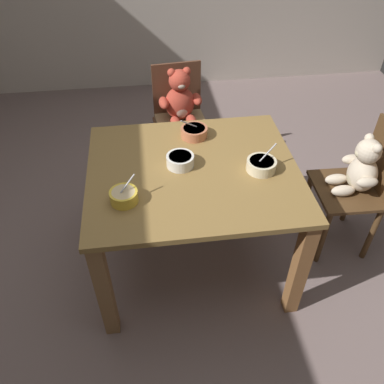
{
  "coord_description": "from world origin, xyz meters",
  "views": [
    {
      "loc": [
        -0.23,
        -1.65,
        2.06
      ],
      "look_at": [
        0.0,
        0.05,
        0.54
      ],
      "focal_mm": 37.11,
      "sensor_mm": 36.0,
      "label": 1
    }
  ],
  "objects_px": {
    "dining_table": "(193,188)",
    "porridge_bowl_terracotta_far_center": "(194,132)",
    "teddy_chair_near_right": "(359,176)",
    "porridge_bowl_yellow_near_left": "(124,196)",
    "teddy_chair_far_center": "(181,109)",
    "porridge_bowl_cream_near_right": "(261,165)",
    "porridge_bowl_white_center": "(180,160)"
  },
  "relations": [
    {
      "from": "dining_table",
      "to": "porridge_bowl_terracotta_far_center",
      "type": "distance_m",
      "value": 0.36
    },
    {
      "from": "teddy_chair_near_right",
      "to": "porridge_bowl_yellow_near_left",
      "type": "bearing_deg",
      "value": 12.27
    },
    {
      "from": "teddy_chair_far_center",
      "to": "porridge_bowl_cream_near_right",
      "type": "bearing_deg",
      "value": 13.23
    },
    {
      "from": "porridge_bowl_terracotta_far_center",
      "to": "porridge_bowl_cream_near_right",
      "type": "height_order",
      "value": "porridge_bowl_cream_near_right"
    },
    {
      "from": "teddy_chair_near_right",
      "to": "dining_table",
      "type": "bearing_deg",
      "value": 4.44
    },
    {
      "from": "porridge_bowl_cream_near_right",
      "to": "porridge_bowl_yellow_near_left",
      "type": "height_order",
      "value": "porridge_bowl_cream_near_right"
    },
    {
      "from": "porridge_bowl_cream_near_right",
      "to": "porridge_bowl_white_center",
      "type": "distance_m",
      "value": 0.43
    },
    {
      "from": "dining_table",
      "to": "teddy_chair_far_center",
      "type": "height_order",
      "value": "teddy_chair_far_center"
    },
    {
      "from": "porridge_bowl_terracotta_far_center",
      "to": "teddy_chair_near_right",
      "type": "bearing_deg",
      "value": -15.63
    },
    {
      "from": "dining_table",
      "to": "teddy_chair_far_center",
      "type": "distance_m",
      "value": 0.93
    },
    {
      "from": "teddy_chair_near_right",
      "to": "porridge_bowl_cream_near_right",
      "type": "height_order",
      "value": "porridge_bowl_cream_near_right"
    },
    {
      "from": "dining_table",
      "to": "porridge_bowl_cream_near_right",
      "type": "distance_m",
      "value": 0.4
    },
    {
      "from": "porridge_bowl_white_center",
      "to": "porridge_bowl_terracotta_far_center",
      "type": "bearing_deg",
      "value": 67.42
    },
    {
      "from": "teddy_chair_far_center",
      "to": "porridge_bowl_white_center",
      "type": "relative_size",
      "value": 5.95
    },
    {
      "from": "porridge_bowl_terracotta_far_center",
      "to": "porridge_bowl_yellow_near_left",
      "type": "distance_m",
      "value": 0.66
    },
    {
      "from": "porridge_bowl_terracotta_far_center",
      "to": "porridge_bowl_yellow_near_left",
      "type": "bearing_deg",
      "value": -128.6
    },
    {
      "from": "porridge_bowl_terracotta_far_center",
      "to": "porridge_bowl_white_center",
      "type": "distance_m",
      "value": 0.29
    },
    {
      "from": "dining_table",
      "to": "teddy_chair_near_right",
      "type": "distance_m",
      "value": 1.01
    },
    {
      "from": "teddy_chair_near_right",
      "to": "porridge_bowl_terracotta_far_center",
      "type": "distance_m",
      "value": 1.03
    },
    {
      "from": "dining_table",
      "to": "porridge_bowl_yellow_near_left",
      "type": "bearing_deg",
      "value": -150.62
    },
    {
      "from": "teddy_chair_far_center",
      "to": "porridge_bowl_terracotta_far_center",
      "type": "height_order",
      "value": "teddy_chair_far_center"
    },
    {
      "from": "porridge_bowl_white_center",
      "to": "teddy_chair_near_right",
      "type": "bearing_deg",
      "value": 0.01
    },
    {
      "from": "teddy_chair_far_center",
      "to": "teddy_chair_near_right",
      "type": "bearing_deg",
      "value": 42.77
    },
    {
      "from": "porridge_bowl_cream_near_right",
      "to": "porridge_bowl_yellow_near_left",
      "type": "distance_m",
      "value": 0.74
    },
    {
      "from": "dining_table",
      "to": "porridge_bowl_cream_near_right",
      "type": "bearing_deg",
      "value": -8.34
    },
    {
      "from": "porridge_bowl_white_center",
      "to": "porridge_bowl_yellow_near_left",
      "type": "relative_size",
      "value": 1.09
    },
    {
      "from": "dining_table",
      "to": "porridge_bowl_yellow_near_left",
      "type": "height_order",
      "value": "porridge_bowl_yellow_near_left"
    },
    {
      "from": "teddy_chair_far_center",
      "to": "porridge_bowl_cream_near_right",
      "type": "distance_m",
      "value": 1.05
    },
    {
      "from": "dining_table",
      "to": "porridge_bowl_terracotta_far_center",
      "type": "bearing_deg",
      "value": 81.34
    },
    {
      "from": "teddy_chair_near_right",
      "to": "teddy_chair_far_center",
      "type": "distance_m",
      "value": 1.32
    },
    {
      "from": "porridge_bowl_terracotta_far_center",
      "to": "teddy_chair_far_center",
      "type": "bearing_deg",
      "value": 91.56
    },
    {
      "from": "teddy_chair_far_center",
      "to": "porridge_bowl_white_center",
      "type": "height_order",
      "value": "teddy_chair_far_center"
    }
  ]
}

